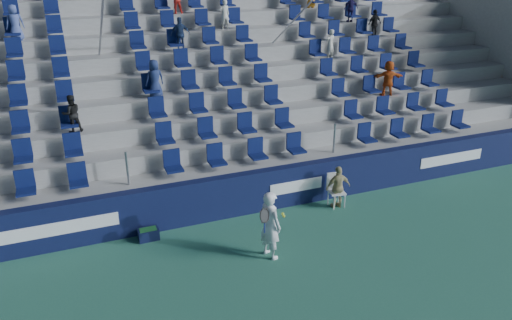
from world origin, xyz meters
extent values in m
plane|color=#2E6D55|center=(0.00, 0.00, 0.00)|extent=(70.00, 70.00, 0.00)
cube|color=#10163D|center=(0.00, 3.15, 0.60)|extent=(24.00, 0.30, 1.20)
cube|color=white|center=(-5.00, 2.99, 0.62)|extent=(3.20, 0.02, 0.34)
cube|color=white|center=(1.50, 2.99, 0.62)|extent=(1.60, 0.02, 0.34)
cube|color=white|center=(7.00, 2.99, 0.62)|extent=(2.40, 0.02, 0.34)
cube|color=#9F9F9A|center=(0.00, 3.72, 0.60)|extent=(24.00, 0.85, 1.20)
cube|color=#9F9F9A|center=(0.00, 4.57, 0.85)|extent=(24.00, 0.85, 1.70)
cube|color=#9F9F9A|center=(0.00, 5.42, 1.10)|extent=(24.00, 0.85, 2.20)
cube|color=#9F9F9A|center=(0.00, 6.28, 1.35)|extent=(24.00, 0.85, 2.70)
cube|color=#9F9F9A|center=(0.00, 7.12, 1.60)|extent=(24.00, 0.85, 3.20)
cube|color=#9F9F9A|center=(0.00, 7.97, 1.85)|extent=(24.00, 0.85, 3.70)
cube|color=#9F9F9A|center=(0.00, 8.82, 2.10)|extent=(24.00, 0.85, 4.20)
cube|color=#9F9F9A|center=(0.00, 9.68, 2.35)|extent=(24.00, 0.85, 4.70)
cube|color=#9F9F9A|center=(0.00, 10.52, 2.60)|extent=(24.00, 0.85, 5.20)
cube|color=#9F9F9A|center=(0.00, 11.20, 3.10)|extent=(24.00, 0.50, 6.20)
cube|color=#9F9F9A|center=(11.85, 7.12, 2.60)|extent=(0.30, 7.65, 5.20)
cube|color=#0B1544|center=(0.00, 3.72, 1.55)|extent=(16.05, 0.50, 0.70)
cube|color=#0B1544|center=(0.00, 4.57, 2.05)|extent=(16.05, 0.50, 0.70)
cube|color=#0B1544|center=(0.00, 5.42, 2.55)|extent=(16.05, 0.50, 0.70)
cube|color=#0B1544|center=(0.00, 6.28, 3.05)|extent=(16.05, 0.50, 0.70)
cube|color=#0B1544|center=(0.00, 7.12, 3.55)|extent=(16.05, 0.50, 0.70)
cube|color=#0B1544|center=(0.00, 7.97, 4.05)|extent=(16.05, 0.50, 0.70)
cube|color=#0B1544|center=(0.00, 8.82, 4.55)|extent=(16.05, 0.50, 0.70)
cube|color=#0B1544|center=(0.00, 9.68, 5.05)|extent=(16.05, 0.50, 0.70)
cylinder|color=gray|center=(-3.00, 7.12, 4.35)|extent=(0.06, 7.68, 4.55)
cylinder|color=gray|center=(3.00, 7.12, 4.35)|extent=(0.06, 7.68, 4.55)
imported|color=#18284A|center=(-0.42, 7.92, 4.24)|extent=(0.66, 0.33, 1.09)
imported|color=navy|center=(-1.66, 6.23, 3.26)|extent=(0.60, 0.44, 1.12)
imported|color=black|center=(7.04, 7.92, 4.21)|extent=(0.63, 0.34, 1.03)
imported|color=beige|center=(1.39, 8.77, 4.70)|extent=(0.38, 0.26, 0.99)
imported|color=#BBB8A8|center=(4.69, 7.08, 3.72)|extent=(0.44, 0.35, 1.04)
imported|color=#1D1746|center=(6.49, 8.77, 4.70)|extent=(0.60, 0.30, 1.00)
imported|color=black|center=(-4.11, 5.38, 2.71)|extent=(0.56, 0.47, 1.03)
imported|color=#C34D17|center=(6.01, 5.38, 2.79)|extent=(1.14, 0.62, 1.17)
imported|color=#40508D|center=(-5.30, 8.77, 4.74)|extent=(0.56, 0.41, 1.07)
imported|color=white|center=(-0.19, 0.92, 0.85)|extent=(0.59, 0.72, 1.71)
cylinder|color=navy|center=(-0.44, 0.67, 0.98)|extent=(0.03, 0.03, 0.28)
torus|color=black|center=(-0.44, 0.67, 1.28)|extent=(0.30, 0.17, 0.28)
plane|color=#262626|center=(-0.44, 0.67, 1.28)|extent=(0.30, 0.16, 0.29)
sphere|color=#C0D130|center=(0.06, 0.72, 1.14)|extent=(0.07, 0.07, 0.07)
sphere|color=#C0D130|center=(0.06, 0.78, 1.17)|extent=(0.07, 0.07, 0.07)
cube|color=white|center=(2.56, 2.55, 0.45)|extent=(0.49, 0.49, 0.04)
cube|color=white|center=(2.56, 2.75, 0.71)|extent=(0.43, 0.10, 0.53)
cylinder|color=white|center=(2.39, 2.38, 0.21)|extent=(0.03, 0.03, 0.43)
cylinder|color=white|center=(2.73, 2.38, 0.21)|extent=(0.03, 0.03, 0.43)
cylinder|color=white|center=(2.39, 2.72, 0.21)|extent=(0.03, 0.03, 0.43)
cylinder|color=white|center=(2.73, 2.72, 0.21)|extent=(0.03, 0.03, 0.43)
imported|color=tan|center=(2.56, 2.50, 0.62)|extent=(0.75, 0.35, 1.25)
cube|color=#0E1535|center=(-2.74, 2.75, 0.14)|extent=(0.51, 0.34, 0.28)
cube|color=#1E662D|center=(-2.74, 2.75, 0.20)|extent=(0.42, 0.25, 0.17)
camera|label=1|loc=(-4.23, -8.36, 6.74)|focal=35.00mm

